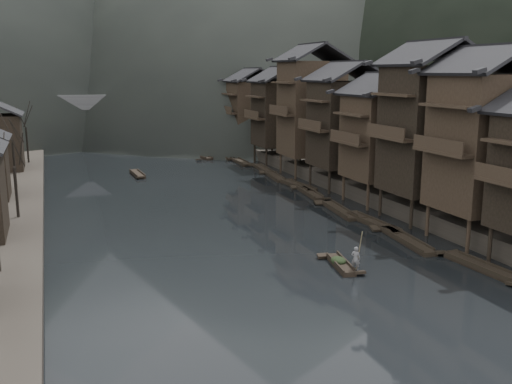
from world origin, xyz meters
name	(u,v)px	position (x,y,z in m)	size (l,w,h in m)	color
water	(270,260)	(0.00, 0.00, 0.00)	(300.00, 300.00, 0.00)	black
right_bank	(386,151)	(35.00, 40.00, 0.90)	(40.00, 200.00, 1.80)	#2D2823
stilt_houses	(354,109)	(17.28, 19.23, 9.08)	(9.00, 67.60, 16.68)	black
bare_trees	(12,155)	(-17.00, 14.35, 6.42)	(3.84, 59.21, 7.68)	black
moored_sampans	(303,190)	(11.98, 20.40, 0.20)	(3.36, 61.63, 0.47)	black
midriver_boats	(169,153)	(3.76, 53.93, 0.20)	(13.45, 42.41, 0.45)	black
stone_bridge	(128,115)	(0.00, 72.00, 5.11)	(40.00, 6.00, 9.00)	#4C4C4F
hero_sampan	(340,264)	(4.03, -2.88, 0.20)	(1.66, 4.55, 0.43)	black
cargo_heap	(339,256)	(3.99, -2.67, 0.73)	(0.99, 1.29, 0.59)	black
boatman	(356,255)	(4.31, -4.42, 1.26)	(0.61, 0.40, 1.66)	slate
bamboo_pole	(360,216)	(4.51, -4.42, 3.93)	(0.06, 0.06, 4.10)	#8C7A51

